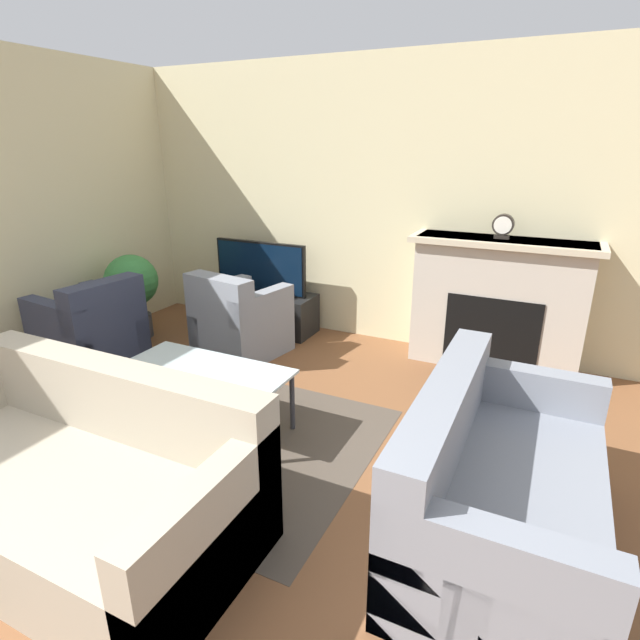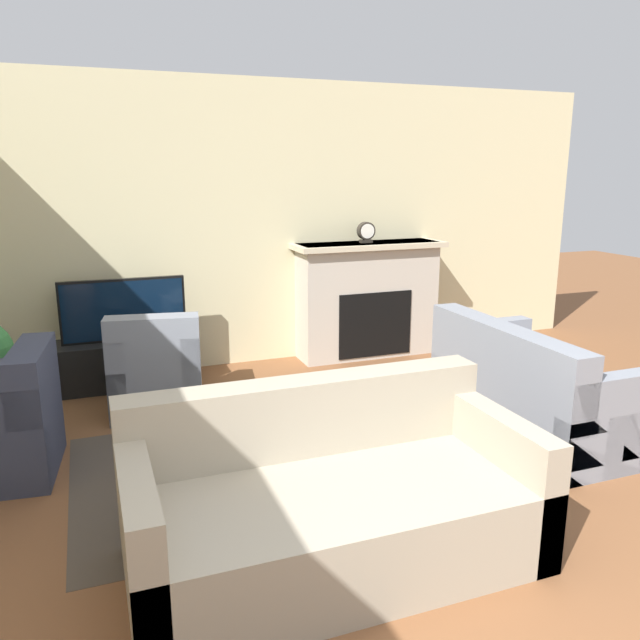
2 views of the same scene
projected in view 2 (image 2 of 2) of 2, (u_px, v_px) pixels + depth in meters
wall_back at (226, 226)px, 5.90m from camera, size 7.93×0.06×2.70m
area_rug at (266, 466)px, 4.05m from camera, size 2.40×1.76×0.00m
fireplace at (368, 297)px, 6.34m from camera, size 1.54×0.45×1.16m
tv_stand at (128, 362)px, 5.53m from camera, size 1.18×0.43×0.42m
tv at (124, 310)px, 5.41m from camera, size 1.05×0.06×0.55m
couch_sectional at (330, 503)px, 3.05m from camera, size 1.95×0.96×0.82m
couch_loveseat at (533, 393)px, 4.53m from camera, size 0.87×1.58×0.82m
armchair_accent at (157, 373)px, 4.94m from camera, size 0.80×0.85×0.82m
coffee_table at (262, 403)px, 4.02m from camera, size 1.20×0.56×0.45m
mantel_clock at (366, 232)px, 6.17m from camera, size 0.17×0.07×0.20m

